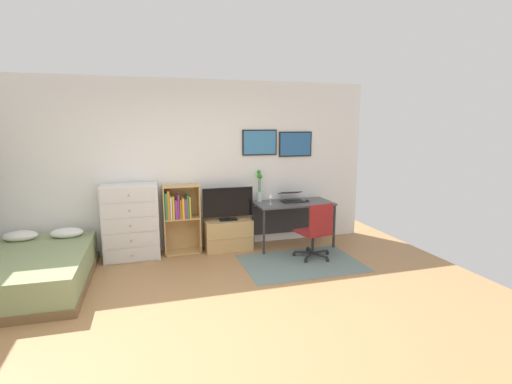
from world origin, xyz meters
name	(u,v)px	position (x,y,z in m)	size (l,w,h in m)	color
ground_plane	(218,317)	(0.00, 0.00, 0.00)	(7.20, 7.20, 0.00)	#A87A4C
wall_back_with_posters	(188,166)	(0.02, 2.43, 1.35)	(6.12, 0.09, 2.70)	white
area_rug	(301,263)	(1.48, 1.23, 0.00)	(1.70, 1.20, 0.01)	slate
bed	(31,271)	(-2.06, 1.40, 0.22)	(1.38, 1.97, 0.56)	brown
dresser	(131,222)	(-0.89, 2.15, 0.57)	(0.80, 0.46, 1.13)	silver
bookshelf	(180,214)	(-0.16, 2.22, 0.63)	(0.56, 0.30, 1.08)	tan
tv_stand	(228,234)	(0.60, 2.17, 0.24)	(0.75, 0.41, 0.49)	tan
television	(228,204)	(0.60, 2.15, 0.75)	(0.81, 0.16, 0.53)	black
desk	(291,209)	(1.68, 2.13, 0.61)	(1.27, 0.64, 0.74)	#4C4C4F
office_chair	(316,230)	(1.76, 1.33, 0.46)	(0.58, 0.58, 0.86)	#232326
laptop	(291,197)	(1.69, 2.16, 0.80)	(0.38, 0.41, 0.16)	black
computer_mouse	(307,201)	(1.92, 2.03, 0.76)	(0.06, 0.10, 0.03)	#262628
bamboo_vase	(259,187)	(1.17, 2.29, 0.98)	(0.10, 0.10, 0.52)	silver
wine_glass	(271,196)	(1.26, 2.00, 0.87)	(0.07, 0.07, 0.18)	silver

